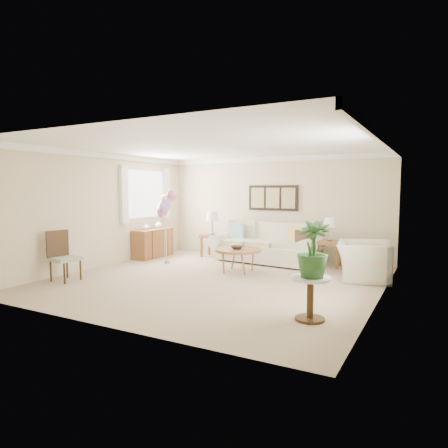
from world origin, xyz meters
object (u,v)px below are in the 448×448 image
coffee_table (238,251)px  balloon_cluster (166,203)px  accent_chair (63,255)px  armchair (364,261)px  sofa (266,247)px

coffee_table → balloon_cluster: bearing=179.2°
accent_chair → balloon_cluster: 2.64m
balloon_cluster → accent_chair: bearing=-107.0°
armchair → sofa: bearing=61.8°
coffee_table → balloon_cluster: balloon_cluster is taller
coffee_table → armchair: size_ratio=0.87×
armchair → balloon_cluster: balloon_cluster is taller
coffee_table → armchair: armchair is taller
sofa → accent_chair: bearing=-126.1°
sofa → armchair: 2.55m
armchair → accent_chair: bearing=110.1°
coffee_table → accent_chair: size_ratio=1.02×
armchair → balloon_cluster: 4.57m
balloon_cluster → sofa: bearing=34.2°
armchair → balloon_cluster: size_ratio=0.63×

